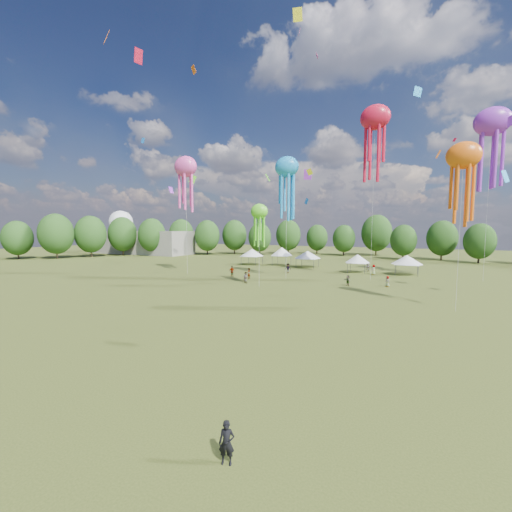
% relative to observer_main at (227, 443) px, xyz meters
% --- Properties ---
extents(ground, '(300.00, 300.00, 0.00)m').
position_rel_observer_main_xyz_m(ground, '(-9.45, 1.95, -0.80)').
color(ground, '#384416').
rests_on(ground, ground).
extents(observer_main, '(0.67, 0.55, 1.59)m').
position_rel_observer_main_xyz_m(observer_main, '(0.00, 0.00, 0.00)').
color(observer_main, black).
rests_on(observer_main, ground).
extents(spectator_near, '(1.04, 0.93, 1.77)m').
position_rel_observer_main_xyz_m(spectator_near, '(-17.68, 34.73, 0.09)').
color(spectator_near, gray).
rests_on(spectator_near, ground).
extents(spectators_far, '(26.95, 20.40, 1.93)m').
position_rel_observer_main_xyz_m(spectators_far, '(-8.85, 46.78, 0.12)').
color(spectators_far, gray).
rests_on(spectators_far, ground).
extents(festival_tents, '(39.40, 10.10, 4.34)m').
position_rel_observer_main_xyz_m(festival_tents, '(-13.57, 58.23, 2.17)').
color(festival_tents, '#47474C').
rests_on(festival_tents, ground).
extents(show_kites, '(53.83, 27.26, 28.53)m').
position_rel_observer_main_xyz_m(show_kites, '(-3.61, 44.46, 19.25)').
color(show_kites, '#1B97EA').
rests_on(show_kites, ground).
extents(small_kites, '(76.45, 53.59, 44.99)m').
position_rel_observer_main_xyz_m(small_kites, '(-10.02, 43.29, 30.48)').
color(small_kites, '#1B97EA').
rests_on(small_kites, ground).
extents(treeline, '(201.57, 95.24, 13.43)m').
position_rel_observer_main_xyz_m(treeline, '(-13.31, 64.47, 5.75)').
color(treeline, '#38281C').
rests_on(treeline, ground).
extents(hangar, '(40.00, 12.00, 8.00)m').
position_rel_observer_main_xyz_m(hangar, '(-81.45, 73.95, 3.20)').
color(hangar, gray).
rests_on(hangar, ground).
extents(radome, '(9.00, 9.00, 16.00)m').
position_rel_observer_main_xyz_m(radome, '(-97.45, 79.95, 9.19)').
color(radome, white).
rests_on(radome, ground).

